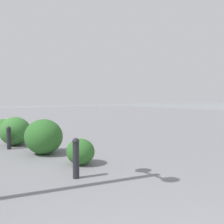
% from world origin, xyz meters
% --- Properties ---
extents(bollard_near, '(0.13, 0.13, 0.75)m').
position_xyz_m(bollard_near, '(3.60, -0.81, 0.39)').
color(bollard_near, '#232328').
rests_on(bollard_near, ground).
extents(bollard_mid, '(0.13, 0.13, 0.66)m').
position_xyz_m(bollard_mid, '(6.99, -0.47, 0.34)').
color(bollard_mid, '#232328').
rests_on(bollard_mid, ground).
extents(shrub_low, '(1.03, 0.93, 0.88)m').
position_xyz_m(shrub_low, '(7.52, -0.79, 0.44)').
color(shrub_low, '#387533').
rests_on(shrub_low, ground).
extents(shrub_round, '(1.07, 0.97, 0.91)m').
position_xyz_m(shrub_round, '(5.84, -1.06, 0.46)').
color(shrub_round, '#2D6628').
rests_on(shrub_round, ground).
extents(shrub_wide, '(0.67, 0.61, 0.57)m').
position_xyz_m(shrub_wide, '(4.37, -1.33, 0.29)').
color(shrub_wide, '#2D6628').
rests_on(shrub_wide, ground).
extents(shrub_tall, '(0.76, 0.68, 0.64)m').
position_xyz_m(shrub_tall, '(9.80, -0.92, 0.32)').
color(shrub_tall, '#387533').
rests_on(shrub_tall, ground).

